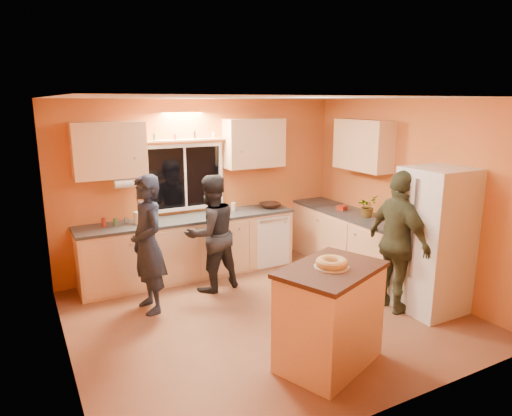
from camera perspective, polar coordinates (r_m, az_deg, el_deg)
ground at (r=5.74m, az=1.41°, el=-13.29°), size 4.50×4.50×0.00m
room_shell at (r=5.64m, az=0.49°, el=3.56°), size 4.54×4.04×2.61m
back_counter at (r=7.00m, az=-5.38°, el=-4.40°), size 4.23×0.62×0.90m
right_counter at (r=7.03m, az=13.37°, el=-4.65°), size 0.62×1.84×0.90m
refrigerator at (r=5.99m, az=21.40°, el=-3.84°), size 0.72×0.70×1.80m
island at (r=4.64m, az=9.19°, el=-13.13°), size 1.24×1.05×1.02m
bundt_pastry at (r=4.43m, az=9.45°, el=-6.78°), size 0.31×0.31×0.09m
person_left at (r=5.74m, az=-13.37°, el=-4.45°), size 0.47×0.66×1.72m
person_center at (r=6.25m, az=-5.62°, el=-3.17°), size 0.88×0.74×1.61m
person_right at (r=5.84m, az=17.40°, el=-4.11°), size 0.54×1.08×1.77m
mixing_bowl at (r=7.29m, az=1.79°, el=0.34°), size 0.34×0.34×0.08m
utensil_crock at (r=6.54m, az=-14.46°, el=-1.18°), size 0.14×0.14×0.17m
potted_plant at (r=6.90m, az=13.75°, el=0.23°), size 0.35×0.32×0.32m
red_box at (r=7.26m, az=10.68°, el=0.01°), size 0.20×0.18×0.07m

